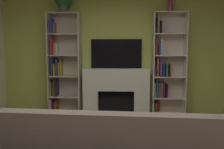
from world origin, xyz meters
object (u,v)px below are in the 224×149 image
object	(u,v)px
fireplace	(116,91)
vase_with_flowers	(170,4)
bookshelf_left	(61,67)
bookshelf_right	(165,68)
tv	(116,54)
potted_plant	(63,0)

from	to	relation	value
fireplace	vase_with_flowers	size ratio (longest dim) A/B	3.31
bookshelf_left	bookshelf_right	size ratio (longest dim) A/B	1.00
tv	bookshelf_left	distance (m)	1.21
tv	potted_plant	size ratio (longest dim) A/B	2.34
fireplace	tv	xyz separation A→B (m)	(0.00, 0.10, 0.80)
bookshelf_left	potted_plant	bearing A→B (deg)	-25.21
fireplace	vase_with_flowers	bearing A→B (deg)	-1.12
potted_plant	vase_with_flowers	bearing A→B (deg)	-0.03
potted_plant	bookshelf_right	bearing A→B (deg)	0.97
fireplace	vase_with_flowers	world-z (taller)	vase_with_flowers
bookshelf_left	potted_plant	size ratio (longest dim) A/B	4.78
potted_plant	fireplace	bearing A→B (deg)	1.05
vase_with_flowers	fireplace	bearing A→B (deg)	178.88
fireplace	tv	bearing A→B (deg)	90.00
tv	potted_plant	world-z (taller)	potted_plant
bookshelf_left	potted_plant	world-z (taller)	potted_plant
bookshelf_left	vase_with_flowers	bearing A→B (deg)	-0.98
fireplace	potted_plant	size ratio (longest dim) A/B	3.26
tv	fireplace	bearing A→B (deg)	-90.00
fireplace	bookshelf_right	world-z (taller)	bookshelf_right
bookshelf_left	tv	bearing A→B (deg)	4.01
bookshelf_right	potted_plant	size ratio (longest dim) A/B	4.78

